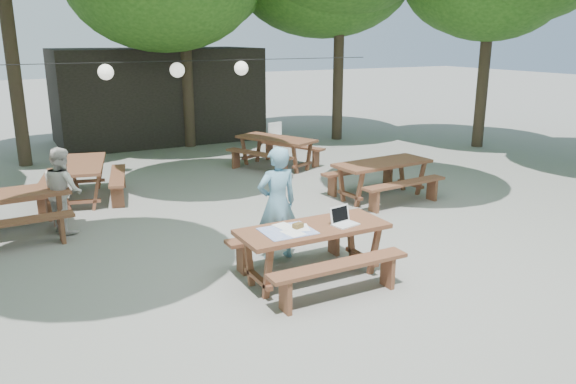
# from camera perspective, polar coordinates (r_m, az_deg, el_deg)

# --- Properties ---
(ground) EXTENTS (80.00, 80.00, 0.00)m
(ground) POSITION_cam_1_polar(r_m,az_deg,el_deg) (8.59, 2.91, -6.03)
(ground) COLOR slate
(ground) RESTS_ON ground
(pavilion) EXTENTS (6.00, 3.00, 2.80)m
(pavilion) POSITION_cam_1_polar(r_m,az_deg,el_deg) (18.04, -13.13, 9.59)
(pavilion) COLOR black
(pavilion) RESTS_ON ground
(main_picnic_table) EXTENTS (2.00, 1.58, 0.75)m
(main_picnic_table) POSITION_cam_1_polar(r_m,az_deg,el_deg) (7.50, 2.52, -6.16)
(main_picnic_table) COLOR brown
(main_picnic_table) RESTS_ON ground
(picnic_table_nw) EXTENTS (2.04, 1.68, 0.75)m
(picnic_table_nw) POSITION_cam_1_polar(r_m,az_deg,el_deg) (10.07, -26.90, -2.14)
(picnic_table_nw) COLOR brown
(picnic_table_nw) RESTS_ON ground
(picnic_table_ne) EXTENTS (2.05, 1.71, 0.75)m
(picnic_table_ne) POSITION_cam_1_polar(r_m,az_deg,el_deg) (11.40, 9.52, 1.28)
(picnic_table_ne) COLOR brown
(picnic_table_ne) RESTS_ON ground
(picnic_table_far_w) EXTENTS (1.97, 2.21, 0.75)m
(picnic_table_far_w) POSITION_cam_1_polar(r_m,az_deg,el_deg) (11.85, -20.04, 1.09)
(picnic_table_far_w) COLOR brown
(picnic_table_far_w) RESTS_ON ground
(picnic_table_far_e) EXTENTS (2.22, 2.38, 0.75)m
(picnic_table_far_e) POSITION_cam_1_polar(r_m,az_deg,el_deg) (13.89, -1.23, 4.07)
(picnic_table_far_e) COLOR brown
(picnic_table_far_e) RESTS_ON ground
(woman) EXTENTS (0.62, 0.42, 1.67)m
(woman) POSITION_cam_1_polar(r_m,az_deg,el_deg) (8.08, -1.11, -1.17)
(woman) COLOR #689FBE
(woman) RESTS_ON ground
(second_person) EXTENTS (0.72, 0.82, 1.42)m
(second_person) POSITION_cam_1_polar(r_m,az_deg,el_deg) (9.98, -21.91, 0.22)
(second_person) COLOR silver
(second_person) RESTS_ON ground
(plastic_chair) EXTENTS (0.52, 0.52, 0.90)m
(plastic_chair) POSITION_cam_1_polar(r_m,az_deg,el_deg) (15.28, -0.91, 4.63)
(plastic_chair) COLOR white
(plastic_chair) RESTS_ON ground
(laptop) EXTENTS (0.37, 0.32, 0.24)m
(laptop) POSITION_cam_1_polar(r_m,az_deg,el_deg) (7.47, 5.59, -2.83)
(laptop) COLOR white
(laptop) RESTS_ON main_picnic_table
(tabletop_clutter) EXTENTS (0.68, 0.60, 0.08)m
(tabletop_clutter) POSITION_cam_1_polar(r_m,az_deg,el_deg) (7.21, 0.20, -3.86)
(tabletop_clutter) COLOR blue
(tabletop_clutter) RESTS_ON main_picnic_table
(paper_lanterns) EXTENTS (9.00, 0.34, 0.38)m
(paper_lanterns) POSITION_cam_1_polar(r_m,az_deg,el_deg) (13.46, -11.13, 12.08)
(paper_lanterns) COLOR black
(paper_lanterns) RESTS_ON ground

